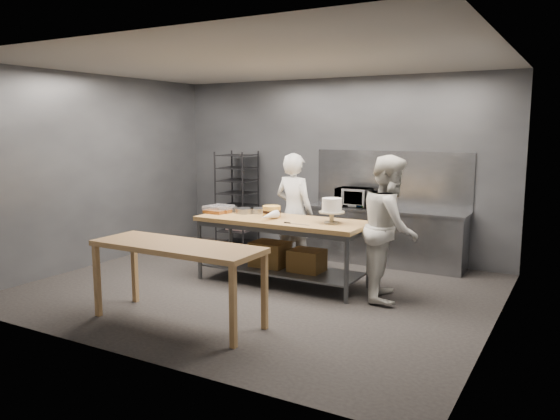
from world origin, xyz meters
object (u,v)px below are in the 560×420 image
Objects in this scene: near_counter at (177,252)px; frosted_cake_stand at (332,207)px; work_table at (283,243)px; microwave at (354,197)px; chef_right at (390,228)px; speed_rack at (237,200)px; layer_cake at (272,211)px; chef_behind at (294,212)px.

near_counter is 2.21m from frosted_cake_stand.
microwave is at bearing 79.03° from work_table.
chef_right is (1.77, 2.02, 0.11)m from near_counter.
work_table is 2.55m from speed_rack.
speed_rack is 3.77m from chef_right.
near_counter is at bearing 122.29° from chef_right.
microwave is at bearing 80.84° from near_counter.
speed_rack is at bearing 48.22° from chef_right.
layer_cake is at bearing 168.58° from work_table.
chef_right is 1.72m from layer_cake.
near_counter is at bearing 97.70° from chef_behind.
layer_cake is at bearing 88.64° from near_counter.
chef_right is 2.05m from microwave.
work_table is at bearing -11.42° from layer_cake.
chef_right reaches higher than chef_behind.
near_counter is 2.00m from layer_cake.
near_counter is at bearing -99.16° from microwave.
chef_behind reaches higher than speed_rack.
speed_rack reaches higher than microwave.
chef_behind is at bearing 52.72° from chef_right.
near_counter is 3.98m from speed_rack.
work_table reaches higher than near_counter.
microwave is 1.80m from layer_cake.
speed_rack is 1.94m from chef_behind.
near_counter is (-0.26, -1.95, 0.24)m from work_table.
microwave is 1.59× the size of frosted_cake_stand.
chef_behind is at bearing -29.48° from speed_rack.
speed_rack is 0.97× the size of chef_behind.
layer_cake is (1.69, -1.63, 0.14)m from speed_rack.
chef_behind is 0.69m from layer_cake.
frosted_cake_stand is 1.35× the size of layer_cake.
microwave is 1.80m from frosted_cake_stand.
speed_rack is 3.14m from frosted_cake_stand.
chef_right is at bearing 167.99° from chef_behind.
work_table is 1.34× the size of chef_behind.
near_counter is 2.67m from chef_behind.
speed_rack reaches higher than near_counter.
speed_rack is 5.15× the size of frosted_cake_stand.
chef_behind is 5.28× the size of frosted_cake_stand.
chef_behind reaches higher than frosted_cake_stand.
chef_right is at bearing 48.86° from near_counter.
near_counter is at bearing -65.62° from speed_rack.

